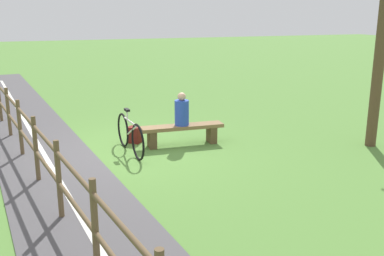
{
  "coord_description": "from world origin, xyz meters",
  "views": [
    {
      "loc": [
        1.82,
        9.07,
        2.95
      ],
      "look_at": [
        -0.69,
        2.22,
        1.03
      ],
      "focal_mm": 41.49,
      "sensor_mm": 36.0,
      "label": 1
    }
  ],
  "objects_px": {
    "bicycle": "(130,135)",
    "person_seated": "(182,111)",
    "backpack": "(135,135)",
    "tree_near_bench": "(380,56)",
    "bench": "(182,131)"
  },
  "relations": [
    {
      "from": "bench",
      "to": "backpack",
      "type": "height_order",
      "value": "bench"
    },
    {
      "from": "tree_near_bench",
      "to": "bicycle",
      "type": "bearing_deg",
      "value": -14.15
    },
    {
      "from": "bicycle",
      "to": "person_seated",
      "type": "bearing_deg",
      "value": 93.15
    },
    {
      "from": "person_seated",
      "to": "backpack",
      "type": "relative_size",
      "value": 1.99
    },
    {
      "from": "backpack",
      "to": "tree_near_bench",
      "type": "height_order",
      "value": "tree_near_bench"
    },
    {
      "from": "tree_near_bench",
      "to": "person_seated",
      "type": "bearing_deg",
      "value": -20.41
    },
    {
      "from": "bench",
      "to": "tree_near_bench",
      "type": "bearing_deg",
      "value": 162.29
    },
    {
      "from": "bench",
      "to": "bicycle",
      "type": "relative_size",
      "value": 1.05
    },
    {
      "from": "person_seated",
      "to": "bicycle",
      "type": "distance_m",
      "value": 1.3
    },
    {
      "from": "backpack",
      "to": "person_seated",
      "type": "bearing_deg",
      "value": 150.17
    },
    {
      "from": "bench",
      "to": "bicycle",
      "type": "distance_m",
      "value": 1.26
    },
    {
      "from": "bicycle",
      "to": "backpack",
      "type": "distance_m",
      "value": 0.8
    },
    {
      "from": "bench",
      "to": "tree_near_bench",
      "type": "distance_m",
      "value": 4.6
    },
    {
      "from": "bench",
      "to": "person_seated",
      "type": "xyz_separation_m",
      "value": [
        0.01,
        -0.0,
        0.46
      ]
    },
    {
      "from": "person_seated",
      "to": "backpack",
      "type": "bearing_deg",
      "value": -27.08
    }
  ]
}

